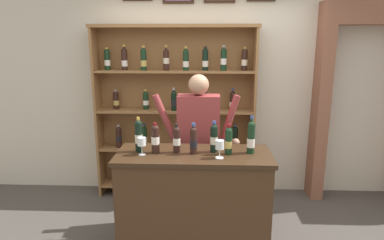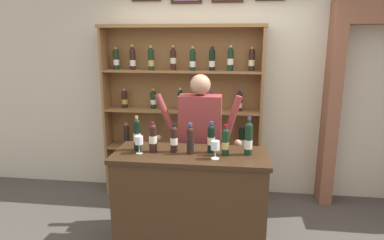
# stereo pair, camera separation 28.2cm
# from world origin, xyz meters

# --- Properties ---
(back_wall) EXTENTS (12.00, 0.19, 3.35)m
(back_wall) POSITION_xyz_m (-0.00, 1.52, 1.68)
(back_wall) COLOR beige
(back_wall) RESTS_ON ground
(wine_shelf) EXTENTS (2.03, 0.31, 2.19)m
(wine_shelf) POSITION_xyz_m (-0.39, 1.30, 1.15)
(wine_shelf) COLOR olive
(wine_shelf) RESTS_ON ground
(archway_doorway) EXTENTS (1.24, 0.45, 2.45)m
(archway_doorway) POSITION_xyz_m (1.97, 1.40, 1.38)
(archway_doorway) COLOR brown
(archway_doorway) RESTS_ON ground
(tasting_counter) EXTENTS (1.41, 0.58, 1.00)m
(tasting_counter) POSITION_xyz_m (-0.11, -0.00, 0.50)
(tasting_counter) COLOR #422B19
(tasting_counter) RESTS_ON ground
(shopkeeper) EXTENTS (0.93, 0.22, 1.67)m
(shopkeeper) POSITION_xyz_m (-0.08, 0.53, 1.03)
(shopkeeper) COLOR #2D3347
(shopkeeper) RESTS_ON ground
(tasting_bottle_rosso) EXTENTS (0.07, 0.07, 0.33)m
(tasting_bottle_rosso) POSITION_xyz_m (-0.62, 0.03, 1.15)
(tasting_bottle_rosso) COLOR black
(tasting_bottle_rosso) RESTS_ON tasting_counter
(tasting_bottle_riserva) EXTENTS (0.07, 0.07, 0.28)m
(tasting_bottle_riserva) POSITION_xyz_m (-0.46, -0.01, 1.14)
(tasting_bottle_riserva) COLOR black
(tasting_bottle_riserva) RESTS_ON tasting_counter
(tasting_bottle_vin_santo) EXTENTS (0.07, 0.07, 0.27)m
(tasting_bottle_vin_santo) POSITION_xyz_m (-0.27, 0.02, 1.13)
(tasting_bottle_vin_santo) COLOR black
(tasting_bottle_vin_santo) RESTS_ON tasting_counter
(tasting_bottle_chianti) EXTENTS (0.07, 0.07, 0.28)m
(tasting_bottle_chianti) POSITION_xyz_m (-0.11, -0.01, 1.13)
(tasting_bottle_chianti) COLOR black
(tasting_bottle_chianti) RESTS_ON tasting_counter
(tasting_bottle_grappa) EXTENTS (0.07, 0.07, 0.29)m
(tasting_bottle_grappa) POSITION_xyz_m (0.07, 0.04, 1.14)
(tasting_bottle_grappa) COLOR black
(tasting_bottle_grappa) RESTS_ON tasting_counter
(tasting_bottle_prosecco) EXTENTS (0.07, 0.07, 0.28)m
(tasting_bottle_prosecco) POSITION_xyz_m (0.20, -0.01, 1.13)
(tasting_bottle_prosecco) COLOR black
(tasting_bottle_prosecco) RESTS_ON tasting_counter
(tasting_bottle_bianco) EXTENTS (0.07, 0.07, 0.35)m
(tasting_bottle_bianco) POSITION_xyz_m (0.41, 0.03, 1.15)
(tasting_bottle_bianco) COLOR black
(tasting_bottle_bianco) RESTS_ON tasting_counter
(wine_glass_right) EXTENTS (0.08, 0.08, 0.16)m
(wine_glass_right) POSITION_xyz_m (0.12, -0.12, 1.11)
(wine_glass_right) COLOR silver
(wine_glass_right) RESTS_ON tasting_counter
(wine_glass_left) EXTENTS (0.08, 0.08, 0.16)m
(wine_glass_left) POSITION_xyz_m (-0.57, -0.06, 1.12)
(wine_glass_left) COLOR silver
(wine_glass_left) RESTS_ON tasting_counter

